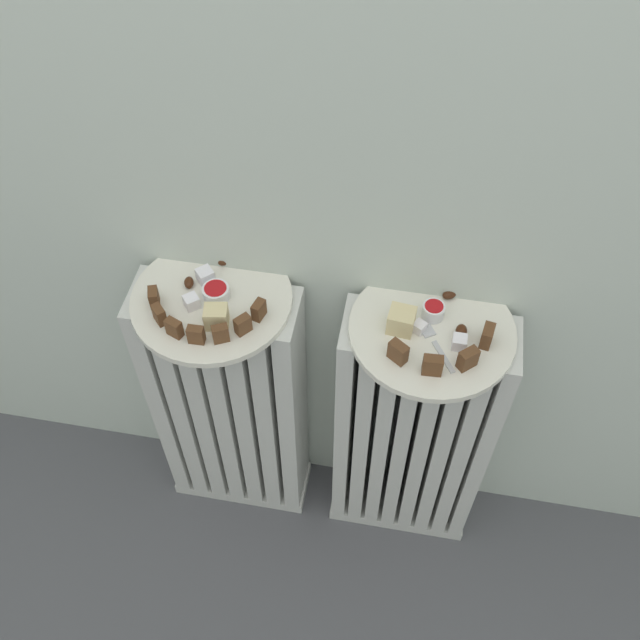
# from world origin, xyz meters

# --- Properties ---
(ground_plane) EXTENTS (6.00, 6.00, 0.00)m
(ground_plane) POSITION_xyz_m (0.00, 0.00, 0.00)
(ground_plane) COLOR #4C4C51
(radiator_left) EXTENTS (0.30, 0.12, 0.67)m
(radiator_left) POSITION_xyz_m (-0.18, 0.28, 0.33)
(radiator_left) COLOR silver
(radiator_left) RESTS_ON ground_plane
(radiator_right) EXTENTS (0.30, 0.12, 0.67)m
(radiator_right) POSITION_xyz_m (0.18, 0.28, 0.33)
(radiator_right) COLOR silver
(radiator_right) RESTS_ON ground_plane
(plate_left) EXTENTS (0.27, 0.27, 0.01)m
(plate_left) POSITION_xyz_m (-0.18, 0.28, 0.68)
(plate_left) COLOR silver
(plate_left) RESTS_ON radiator_left
(plate_right) EXTENTS (0.27, 0.27, 0.01)m
(plate_right) POSITION_xyz_m (0.18, 0.28, 0.68)
(plate_right) COLOR silver
(plate_right) RESTS_ON radiator_right
(dark_cake_slice_left_0) EXTENTS (0.02, 0.03, 0.03)m
(dark_cake_slice_left_0) POSITION_xyz_m (-0.27, 0.25, 0.70)
(dark_cake_slice_left_0) COLOR #56351E
(dark_cake_slice_left_0) RESTS_ON plate_left
(dark_cake_slice_left_1) EXTENTS (0.03, 0.03, 0.03)m
(dark_cake_slice_left_1) POSITION_xyz_m (-0.25, 0.22, 0.70)
(dark_cake_slice_left_1) COLOR #56351E
(dark_cake_slice_left_1) RESTS_ON plate_left
(dark_cake_slice_left_2) EXTENTS (0.03, 0.02, 0.03)m
(dark_cake_slice_left_2) POSITION_xyz_m (-0.22, 0.20, 0.70)
(dark_cake_slice_left_2) COLOR #56351E
(dark_cake_slice_left_2) RESTS_ON plate_left
(dark_cake_slice_left_3) EXTENTS (0.03, 0.02, 0.03)m
(dark_cake_slice_left_3) POSITION_xyz_m (-0.18, 0.19, 0.70)
(dark_cake_slice_left_3) COLOR #56351E
(dark_cake_slice_left_3) RESTS_ON plate_left
(dark_cake_slice_left_4) EXTENTS (0.03, 0.02, 0.03)m
(dark_cake_slice_left_4) POSITION_xyz_m (-0.14, 0.20, 0.70)
(dark_cake_slice_left_4) COLOR #56351E
(dark_cake_slice_left_4) RESTS_ON plate_left
(dark_cake_slice_left_5) EXTENTS (0.03, 0.03, 0.03)m
(dark_cake_slice_left_5) POSITION_xyz_m (-0.11, 0.22, 0.70)
(dark_cake_slice_left_5) COLOR #56351E
(dark_cake_slice_left_5) RESTS_ON plate_left
(dark_cake_slice_left_6) EXTENTS (0.02, 0.03, 0.03)m
(dark_cake_slice_left_6) POSITION_xyz_m (-0.10, 0.25, 0.70)
(dark_cake_slice_left_6) COLOR #56351E
(dark_cake_slice_left_6) RESTS_ON plate_left
(marble_cake_slice_left_0) EXTENTS (0.04, 0.04, 0.04)m
(marble_cake_slice_left_0) POSITION_xyz_m (-0.16, 0.23, 0.70)
(marble_cake_slice_left_0) COLOR beige
(marble_cake_slice_left_0) RESTS_ON plate_left
(turkish_delight_left_0) EXTENTS (0.03, 0.03, 0.02)m
(turkish_delight_left_0) POSITION_xyz_m (-0.21, 0.26, 0.69)
(turkish_delight_left_0) COLOR white
(turkish_delight_left_0) RESTS_ON plate_left
(turkish_delight_left_1) EXTENTS (0.04, 0.04, 0.03)m
(turkish_delight_left_1) POSITION_xyz_m (-0.20, 0.31, 0.69)
(turkish_delight_left_1) COLOR white
(turkish_delight_left_1) RESTS_ON plate_left
(medjool_date_left_0) EXTENTS (0.02, 0.03, 0.01)m
(medjool_date_left_0) POSITION_xyz_m (-0.23, 0.30, 0.69)
(medjool_date_left_0) COLOR #3D1E0F
(medjool_date_left_0) RESTS_ON plate_left
(medjool_date_left_1) EXTENTS (0.03, 0.03, 0.02)m
(medjool_date_left_1) POSITION_xyz_m (-0.18, 0.36, 0.69)
(medjool_date_left_1) COLOR #3D1E0F
(medjool_date_left_1) RESTS_ON plate_left
(jam_bowl_left) EXTENTS (0.05, 0.05, 0.02)m
(jam_bowl_left) POSITION_xyz_m (-0.18, 0.28, 0.69)
(jam_bowl_left) COLOR white
(jam_bowl_left) RESTS_ON plate_left
(dark_cake_slice_right_0) EXTENTS (0.03, 0.03, 0.04)m
(dark_cake_slice_right_0) POSITION_xyz_m (0.13, 0.21, 0.70)
(dark_cake_slice_right_0) COLOR #56351E
(dark_cake_slice_right_0) RESTS_ON plate_right
(dark_cake_slice_right_1) EXTENTS (0.03, 0.02, 0.04)m
(dark_cake_slice_right_1) POSITION_xyz_m (0.19, 0.19, 0.70)
(dark_cake_slice_right_1) COLOR #56351E
(dark_cake_slice_right_1) RESTS_ON plate_right
(dark_cake_slice_right_2) EXTENTS (0.03, 0.03, 0.04)m
(dark_cake_slice_right_2) POSITION_xyz_m (0.24, 0.22, 0.70)
(dark_cake_slice_right_2) COLOR #56351E
(dark_cake_slice_right_2) RESTS_ON plate_right
(dark_cake_slice_right_3) EXTENTS (0.02, 0.03, 0.04)m
(dark_cake_slice_right_3) POSITION_xyz_m (0.27, 0.27, 0.70)
(dark_cake_slice_right_3) COLOR #56351E
(dark_cake_slice_right_3) RESTS_ON plate_right
(marble_cake_slice_right_0) EXTENTS (0.05, 0.04, 0.04)m
(marble_cake_slice_right_0) POSITION_xyz_m (0.13, 0.27, 0.70)
(marble_cake_slice_right_0) COLOR beige
(marble_cake_slice_right_0) RESTS_ON plate_right
(turkish_delight_right_0) EXTENTS (0.02, 0.02, 0.02)m
(turkish_delight_right_0) POSITION_xyz_m (0.23, 0.25, 0.69)
(turkish_delight_right_0) COLOR white
(turkish_delight_right_0) RESTS_ON plate_right
(turkish_delight_right_1) EXTENTS (0.03, 0.03, 0.02)m
(turkish_delight_right_1) POSITION_xyz_m (0.16, 0.27, 0.69)
(turkish_delight_right_1) COLOR white
(turkish_delight_right_1) RESTS_ON plate_right
(medjool_date_right_0) EXTENTS (0.02, 0.03, 0.02)m
(medjool_date_right_0) POSITION_xyz_m (0.23, 0.28, 0.69)
(medjool_date_right_0) COLOR #3D1E0F
(medjool_date_right_0) RESTS_ON plate_right
(medjool_date_right_1) EXTENTS (0.03, 0.03, 0.01)m
(medjool_date_right_1) POSITION_xyz_m (0.21, 0.35, 0.69)
(medjool_date_right_1) COLOR #3D1E0F
(medjool_date_right_1) RESTS_ON plate_right
(jam_bowl_right) EXTENTS (0.04, 0.04, 0.03)m
(jam_bowl_right) POSITION_xyz_m (0.18, 0.31, 0.70)
(jam_bowl_right) COLOR white
(jam_bowl_right) RESTS_ON plate_right
(fork) EXTENTS (0.06, 0.09, 0.00)m
(fork) POSITION_xyz_m (0.19, 0.25, 0.68)
(fork) COLOR #B7B7BC
(fork) RESTS_ON plate_right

